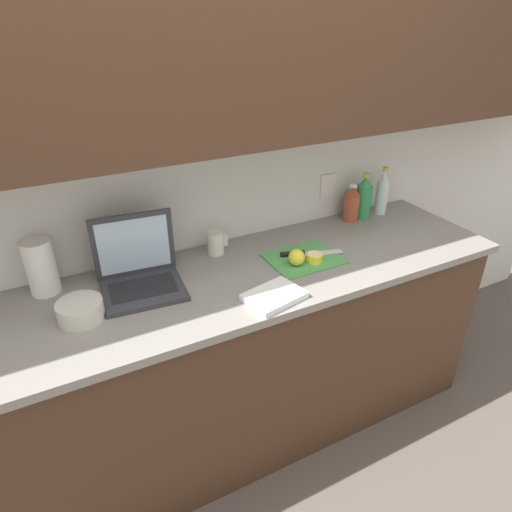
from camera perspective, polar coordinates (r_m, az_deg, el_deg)
The scene contains 15 objects.
ground_plane at distance 2.49m, azimuth -3.51°, elevation -21.14°, with size 12.00×12.00×0.00m, color #564C47.
wall_back at distance 1.87m, azimuth -8.36°, elevation 17.85°, with size 5.20×0.38×2.60m.
counter_unit at distance 2.15m, azimuth -4.45°, elevation -13.26°, with size 2.59×0.65×0.91m.
laptop at distance 1.87m, azimuth -14.37°, elevation -1.86°, with size 0.34×0.30×0.28m.
cutting_board at distance 2.04m, azimuth 5.96°, elevation -0.31°, with size 0.31×0.25×0.01m, color #4C9E51.
knife at distance 2.06m, azimuth 5.60°, elevation 0.35°, with size 0.28×0.11×0.02m.
lemon_half_cut at distance 2.01m, azimuth 7.32°, elevation -0.19°, with size 0.07×0.07×0.04m.
lemon_whole_beside at distance 1.96m, azimuth 5.10°, elevation -0.18°, with size 0.07×0.07×0.07m.
bottle_green_soda at distance 2.43m, azimuth 11.85°, elevation 6.39°, with size 0.08×0.08×0.20m.
bottle_oil_tall at distance 2.47m, azimuth 13.32°, elevation 7.10°, with size 0.08×0.08×0.24m.
bottle_water_clear at distance 2.55m, azimuth 15.50°, elevation 7.64°, with size 0.07×0.07×0.26m.
measuring_cup at distance 2.07m, azimuth -5.05°, elevation 1.66°, with size 0.10×0.08×0.11m.
bowl_white at distance 1.76m, azimuth -21.09°, elevation -6.37°, with size 0.16×0.16×0.07m.
paper_towel_roll at distance 1.94m, azimuth -25.32°, elevation -1.24°, with size 0.11×0.11×0.22m.
dish_towel at distance 1.76m, azimuth 2.26°, elevation -5.02°, with size 0.22×0.16×0.02m, color white.
Camera 1 is at (-0.62, -1.48, 1.91)m, focal length 32.00 mm.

